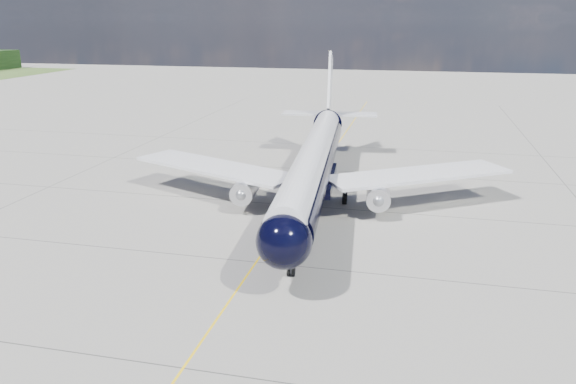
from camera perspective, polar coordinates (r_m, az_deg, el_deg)
name	(u,v)px	position (r m, az deg, el deg)	size (l,w,h in m)	color
ground	(305,192)	(64.72, 1.70, 0.01)	(320.00, 320.00, 0.00)	gray
taxiway_centerline	(295,205)	(60.06, 0.75, -1.36)	(0.16, 160.00, 0.01)	yellow
main_airliner	(314,161)	(60.11, 2.71, 3.21)	(42.04, 51.37, 14.83)	black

